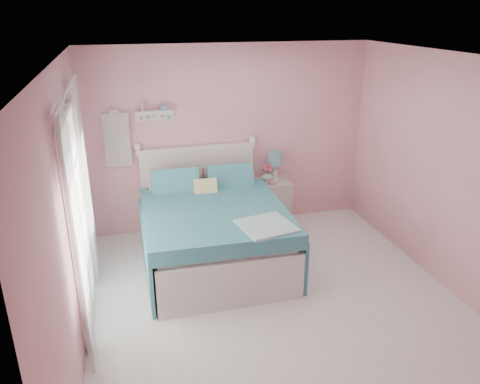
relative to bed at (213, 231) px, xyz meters
name	(u,v)px	position (x,y,z in m)	size (l,w,h in m)	color
floor	(279,307)	(0.49, -1.18, -0.41)	(4.50, 4.50, 0.00)	white
room_shell	(284,169)	(0.49, -1.18, 1.17)	(4.50, 4.50, 4.50)	pink
bed	(213,231)	(0.00, 0.00, 0.00)	(1.72, 2.15, 1.24)	silver
nightstand	(272,203)	(1.05, 0.82, -0.06)	(0.48, 0.48, 0.70)	beige
table_lamp	(275,160)	(1.11, 0.89, 0.57)	(0.21, 0.21, 0.41)	white
vase	(268,176)	(0.98, 0.81, 0.37)	(0.16, 0.16, 0.17)	silver
teacup	(272,182)	(1.00, 0.68, 0.32)	(0.09, 0.09, 0.07)	pink
roses	(268,168)	(0.98, 0.81, 0.49)	(0.14, 0.11, 0.12)	#E44D68
wall_shelf	(154,113)	(-0.55, 1.01, 1.32)	(0.50, 0.15, 0.25)	silver
hanging_dress	(117,140)	(-1.06, 1.00, 0.99)	(0.34, 0.03, 0.72)	white
french_door	(79,222)	(-1.48, -0.78, 0.66)	(0.04, 1.32, 2.16)	silver
curtain_near	(78,247)	(-1.43, -1.52, 0.77)	(0.04, 0.40, 2.32)	white
curtain_far	(86,185)	(-1.43, -0.03, 0.77)	(0.04, 0.40, 2.32)	white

